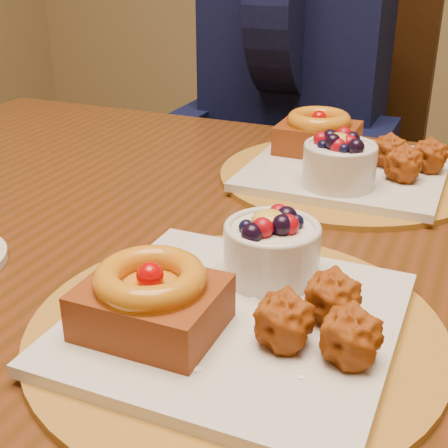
{
  "coord_description": "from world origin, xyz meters",
  "views": [
    {
      "loc": [
        0.28,
        -0.62,
        1.08
      ],
      "look_at": [
        0.07,
        -0.13,
        0.84
      ],
      "focal_mm": 50.0,
      "sensor_mm": 36.0,
      "label": 1
    }
  ],
  "objects_px": {
    "diner": "(294,73)",
    "chair_far": "(310,164)",
    "dining_table": "(301,292)",
    "place_setting_far": "(345,161)",
    "place_setting_near": "(235,303)"
  },
  "relations": [
    {
      "from": "place_setting_near",
      "to": "diner",
      "type": "bearing_deg",
      "value": 104.07
    },
    {
      "from": "dining_table",
      "to": "place_setting_far",
      "type": "distance_m",
      "value": 0.24
    },
    {
      "from": "place_setting_near",
      "to": "diner",
      "type": "distance_m",
      "value": 0.89
    },
    {
      "from": "dining_table",
      "to": "chair_far",
      "type": "bearing_deg",
      "value": 104.91
    },
    {
      "from": "place_setting_near",
      "to": "place_setting_far",
      "type": "relative_size",
      "value": 1.0
    },
    {
      "from": "diner",
      "to": "chair_far",
      "type": "bearing_deg",
      "value": 94.63
    },
    {
      "from": "place_setting_near",
      "to": "diner",
      "type": "height_order",
      "value": "diner"
    },
    {
      "from": "dining_table",
      "to": "place_setting_far",
      "type": "bearing_deg",
      "value": 91.0
    },
    {
      "from": "chair_far",
      "to": "diner",
      "type": "bearing_deg",
      "value": -88.29
    },
    {
      "from": "place_setting_near",
      "to": "diner",
      "type": "relative_size",
      "value": 0.5
    },
    {
      "from": "place_setting_near",
      "to": "chair_far",
      "type": "height_order",
      "value": "chair_far"
    },
    {
      "from": "dining_table",
      "to": "chair_far",
      "type": "relative_size",
      "value": 1.57
    },
    {
      "from": "chair_far",
      "to": "place_setting_far",
      "type": "bearing_deg",
      "value": -65.34
    },
    {
      "from": "place_setting_far",
      "to": "chair_far",
      "type": "distance_m",
      "value": 0.66
    },
    {
      "from": "dining_table",
      "to": "place_setting_near",
      "type": "bearing_deg",
      "value": -90.9
    }
  ]
}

